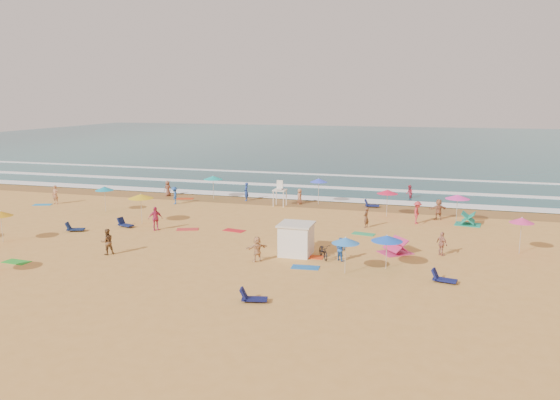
# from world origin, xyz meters

# --- Properties ---
(ground) EXTENTS (220.00, 220.00, 0.00)m
(ground) POSITION_xyz_m (0.00, 0.00, 0.00)
(ground) COLOR gold
(ground) RESTS_ON ground
(ocean) EXTENTS (220.00, 140.00, 0.18)m
(ocean) POSITION_xyz_m (0.00, 84.00, 0.00)
(ocean) COLOR #0C4756
(ocean) RESTS_ON ground
(wet_sand) EXTENTS (220.00, 220.00, 0.00)m
(wet_sand) POSITION_xyz_m (0.00, 12.50, 0.01)
(wet_sand) COLOR olive
(wet_sand) RESTS_ON ground
(surf_foam) EXTENTS (200.00, 18.70, 0.05)m
(surf_foam) POSITION_xyz_m (0.00, 21.32, 0.10)
(surf_foam) COLOR white
(surf_foam) RESTS_ON ground
(cabana) EXTENTS (2.00, 2.00, 2.00)m
(cabana) POSITION_xyz_m (5.30, -4.71, 1.00)
(cabana) COLOR white
(cabana) RESTS_ON ground
(cabana_roof) EXTENTS (2.20, 2.20, 0.12)m
(cabana_roof) POSITION_xyz_m (5.30, -4.71, 2.06)
(cabana_roof) COLOR silver
(cabana_roof) RESTS_ON cabana
(bicycle) EXTENTS (1.41, 1.95, 0.98)m
(bicycle) POSITION_xyz_m (7.20, -5.01, 0.49)
(bicycle) COLOR black
(bicycle) RESTS_ON ground
(lifeguard_stand) EXTENTS (1.20, 1.20, 2.10)m
(lifeguard_stand) POSITION_xyz_m (-0.30, 10.59, 1.05)
(lifeguard_stand) COLOR white
(lifeguard_stand) RESTS_ON ground
(beach_umbrellas) EXTENTS (49.27, 28.22, 0.82)m
(beach_umbrellas) POSITION_xyz_m (4.22, 1.05, 2.11)
(beach_umbrellas) COLOR #3850FF
(beach_umbrellas) RESTS_ON ground
(loungers) EXTENTS (46.99, 26.77, 0.34)m
(loungers) POSITION_xyz_m (5.89, -2.65, 0.17)
(loungers) COLOR #0E1C47
(loungers) RESTS_ON ground
(towels) EXTENTS (50.94, 23.91, 0.03)m
(towels) POSITION_xyz_m (-1.95, -0.71, 0.01)
(towels) COLOR red
(towels) RESTS_ON ground
(popup_tents) EXTENTS (7.40, 12.17, 1.20)m
(popup_tents) POSITION_xyz_m (14.09, 2.54, 0.60)
(popup_tents) COLOR #C72C68
(popup_tents) RESTS_ON ground
(beachgoers) EXTENTS (36.99, 27.05, 2.11)m
(beachgoers) POSITION_xyz_m (2.04, 4.45, 0.84)
(beachgoers) COLOR #B87955
(beachgoers) RESTS_ON ground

